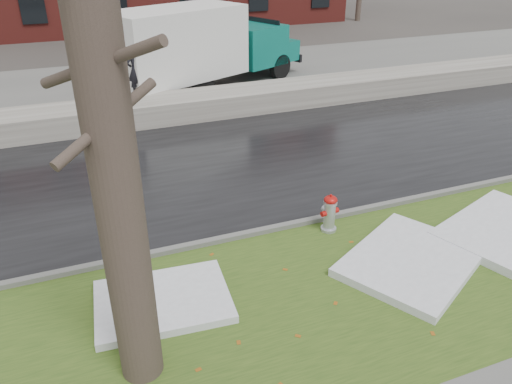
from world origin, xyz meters
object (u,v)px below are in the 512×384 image
object	(u,v)px
fire_hydrant	(330,211)
box_truck	(199,47)
worker	(136,70)
tree	(108,128)

from	to	relation	value
fire_hydrant	box_truck	size ratio (longest dim) A/B	0.09
box_truck	worker	size ratio (longest dim) A/B	5.71
tree	fire_hydrant	bearing A→B (deg)	28.63
fire_hydrant	tree	world-z (taller)	tree
tree	worker	bearing A→B (deg)	80.41
tree	worker	distance (m)	11.38
box_truck	worker	bearing A→B (deg)	-164.69
tree	box_truck	world-z (taller)	tree
box_truck	worker	xyz separation A→B (m)	(-2.76, -2.24, -0.12)
fire_hydrant	box_truck	bearing A→B (deg)	80.95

